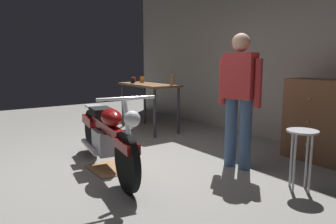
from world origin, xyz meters
TOP-DOWN VIEW (x-y plane):
  - ground_plane at (0.00, 0.00)m, footprint 12.00×12.00m
  - back_wall at (0.00, 2.80)m, footprint 8.00×0.12m
  - workbench at (-1.72, 1.46)m, footprint 1.30×0.64m
  - motorcycle at (-0.08, -0.20)m, footprint 2.17×0.68m
  - person_standing at (0.80, 1.19)m, footprint 0.55×0.31m
  - shop_stool at (1.67, 1.19)m, footprint 0.32×0.32m
  - wooden_dresser at (1.20, 2.30)m, footprint 0.80×0.47m
  - drip_tray at (-0.07, -0.19)m, footprint 0.56×0.40m
  - mug_orange_travel at (-2.04, 1.51)m, footprint 0.13×0.09m
  - mug_red_diner at (-2.27, 1.45)m, footprint 0.11×0.08m
  - mug_black_matte at (-2.01, 1.28)m, footprint 0.11×0.08m
  - bottle at (-1.20, 1.63)m, footprint 0.06×0.06m

SIDE VIEW (x-z plane):
  - ground_plane at x=0.00m, z-range 0.00..0.00m
  - drip_tray at x=-0.07m, z-range 0.00..0.01m
  - motorcycle at x=-0.08m, z-range -0.05..0.95m
  - shop_stool at x=1.67m, z-range 0.18..0.82m
  - wooden_dresser at x=1.20m, z-range 0.00..1.10m
  - workbench at x=-1.72m, z-range 0.34..1.24m
  - person_standing at x=0.80m, z-range 0.09..1.76m
  - mug_red_diner at x=-2.27m, z-range 0.90..1.00m
  - mug_black_matte at x=-2.01m, z-range 0.90..1.00m
  - mug_orange_travel at x=-2.04m, z-range 0.90..1.01m
  - bottle at x=-1.20m, z-range 0.88..1.12m
  - back_wall at x=0.00m, z-range 0.00..3.10m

